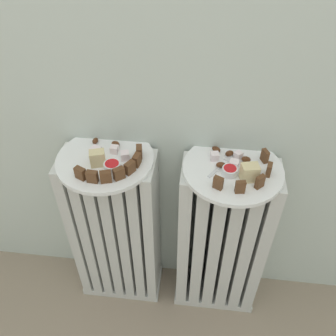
# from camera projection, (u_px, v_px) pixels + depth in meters

# --- Properties ---
(radiator_left) EXTENTS (0.29, 0.14, 0.64)m
(radiator_left) POSITION_uv_depth(u_px,v_px,m) (117.00, 233.00, 1.23)
(radiator_left) COLOR silver
(radiator_left) RESTS_ON ground_plane
(radiator_right) EXTENTS (0.29, 0.14, 0.64)m
(radiator_right) POSITION_uv_depth(u_px,v_px,m) (221.00, 243.00, 1.20)
(radiator_right) COLOR silver
(radiator_right) RESTS_ON ground_plane
(plate_left) EXTENTS (0.27, 0.27, 0.01)m
(plate_left) POSITION_uv_depth(u_px,v_px,m) (105.00, 159.00, 1.01)
(plate_left) COLOR white
(plate_left) RESTS_ON radiator_left
(plate_right) EXTENTS (0.27, 0.27, 0.01)m
(plate_right) POSITION_uv_depth(u_px,v_px,m) (233.00, 169.00, 0.98)
(plate_right) COLOR white
(plate_right) RESTS_ON radiator_right
(dark_cake_slice_left_0) EXTENTS (0.03, 0.03, 0.03)m
(dark_cake_slice_left_0) POSITION_uv_depth(u_px,v_px,m) (80.00, 173.00, 0.93)
(dark_cake_slice_left_0) COLOR #56351E
(dark_cake_slice_left_0) RESTS_ON plate_left
(dark_cake_slice_left_1) EXTENTS (0.03, 0.02, 0.03)m
(dark_cake_slice_left_1) POSITION_uv_depth(u_px,v_px,m) (92.00, 177.00, 0.92)
(dark_cake_slice_left_1) COLOR #56351E
(dark_cake_slice_left_1) RESTS_ON plate_left
(dark_cake_slice_left_2) EXTENTS (0.03, 0.02, 0.03)m
(dark_cake_slice_left_2) POSITION_uv_depth(u_px,v_px,m) (106.00, 177.00, 0.92)
(dark_cake_slice_left_2) COLOR #56351E
(dark_cake_slice_left_2) RESTS_ON plate_left
(dark_cake_slice_left_3) EXTENTS (0.03, 0.03, 0.03)m
(dark_cake_slice_left_3) POSITION_uv_depth(u_px,v_px,m) (119.00, 174.00, 0.93)
(dark_cake_slice_left_3) COLOR #56351E
(dark_cake_slice_left_3) RESTS_ON plate_left
(dark_cake_slice_left_4) EXTENTS (0.03, 0.03, 0.03)m
(dark_cake_slice_left_4) POSITION_uv_depth(u_px,v_px,m) (130.00, 168.00, 0.95)
(dark_cake_slice_left_4) COLOR #56351E
(dark_cake_slice_left_4) RESTS_ON plate_left
(dark_cake_slice_left_5) EXTENTS (0.02, 0.03, 0.03)m
(dark_cake_slice_left_5) POSITION_uv_depth(u_px,v_px,m) (137.00, 160.00, 0.97)
(dark_cake_slice_left_5) COLOR #56351E
(dark_cake_slice_left_5) RESTS_ON plate_left
(dark_cake_slice_left_6) EXTENTS (0.02, 0.03, 0.03)m
(dark_cake_slice_left_6) POSITION_uv_depth(u_px,v_px,m) (139.00, 152.00, 0.99)
(dark_cake_slice_left_6) COLOR #56351E
(dark_cake_slice_left_6) RESTS_ON plate_left
(marble_cake_slice_left_0) EXTENTS (0.05, 0.04, 0.04)m
(marble_cake_slice_left_0) POSITION_uv_depth(u_px,v_px,m) (98.00, 158.00, 0.97)
(marble_cake_slice_left_0) COLOR beige
(marble_cake_slice_left_0) RESTS_ON plate_left
(turkish_delight_left_0) EXTENTS (0.03, 0.03, 0.02)m
(turkish_delight_left_0) POSITION_uv_depth(u_px,v_px,m) (125.00, 156.00, 0.99)
(turkish_delight_left_0) COLOR white
(turkish_delight_left_0) RESTS_ON plate_left
(turkish_delight_left_1) EXTENTS (0.03, 0.03, 0.03)m
(turkish_delight_left_1) POSITION_uv_depth(u_px,v_px,m) (96.00, 151.00, 1.00)
(turkish_delight_left_1) COLOR white
(turkish_delight_left_1) RESTS_ON plate_left
(turkish_delight_left_2) EXTENTS (0.02, 0.02, 0.02)m
(turkish_delight_left_2) POSITION_uv_depth(u_px,v_px,m) (114.00, 149.00, 1.01)
(turkish_delight_left_2) COLOR white
(turkish_delight_left_2) RESTS_ON plate_left
(medjool_date_left_0) EXTENTS (0.02, 0.03, 0.02)m
(medjool_date_left_0) POSITION_uv_depth(u_px,v_px,m) (95.00, 141.00, 1.04)
(medjool_date_left_0) COLOR #4C2814
(medjool_date_left_0) RESTS_ON plate_left
(medjool_date_left_1) EXTENTS (0.03, 0.03, 0.02)m
(medjool_date_left_1) POSITION_uv_depth(u_px,v_px,m) (116.00, 144.00, 1.03)
(medjool_date_left_1) COLOR #4C2814
(medjool_date_left_1) RESTS_ON plate_left
(jam_bowl_left) EXTENTS (0.04, 0.04, 0.02)m
(jam_bowl_left) POSITION_uv_depth(u_px,v_px,m) (112.00, 166.00, 0.96)
(jam_bowl_left) COLOR white
(jam_bowl_left) RESTS_ON plate_left
(dark_cake_slice_right_0) EXTENTS (0.03, 0.02, 0.04)m
(dark_cake_slice_right_0) POSITION_uv_depth(u_px,v_px,m) (218.00, 183.00, 0.90)
(dark_cake_slice_right_0) COLOR #56351E
(dark_cake_slice_right_0) RESTS_ON plate_right
(dark_cake_slice_right_1) EXTENTS (0.03, 0.02, 0.04)m
(dark_cake_slice_right_1) POSITION_uv_depth(u_px,v_px,m) (240.00, 187.00, 0.89)
(dark_cake_slice_right_1) COLOR #56351E
(dark_cake_slice_right_1) RESTS_ON plate_right
(dark_cake_slice_right_2) EXTENTS (0.03, 0.03, 0.04)m
(dark_cake_slice_right_2) POSITION_uv_depth(u_px,v_px,m) (260.00, 182.00, 0.90)
(dark_cake_slice_right_2) COLOR #56351E
(dark_cake_slice_right_2) RESTS_ON plate_right
(dark_cake_slice_right_3) EXTENTS (0.02, 0.03, 0.04)m
(dark_cake_slice_right_3) POSITION_uv_depth(u_px,v_px,m) (269.00, 170.00, 0.94)
(dark_cake_slice_right_3) COLOR #56351E
(dark_cake_slice_right_3) RESTS_ON plate_right
(dark_cake_slice_right_4) EXTENTS (0.02, 0.03, 0.04)m
(dark_cake_slice_right_4) POSITION_uv_depth(u_px,v_px,m) (265.00, 156.00, 0.98)
(dark_cake_slice_right_4) COLOR #56351E
(dark_cake_slice_right_4) RESTS_ON plate_right
(marble_cake_slice_right_0) EXTENTS (0.05, 0.04, 0.05)m
(marble_cake_slice_right_0) POSITION_uv_depth(u_px,v_px,m) (250.00, 173.00, 0.92)
(marble_cake_slice_right_0) COLOR beige
(marble_cake_slice_right_0) RESTS_ON plate_right
(turkish_delight_right_0) EXTENTS (0.03, 0.03, 0.02)m
(turkish_delight_right_0) POSITION_uv_depth(u_px,v_px,m) (238.00, 155.00, 1.00)
(turkish_delight_right_0) COLOR white
(turkish_delight_right_0) RESTS_ON plate_right
(turkish_delight_right_1) EXTENTS (0.03, 0.03, 0.02)m
(turkish_delight_right_1) POSITION_uv_depth(u_px,v_px,m) (215.00, 156.00, 0.99)
(turkish_delight_right_1) COLOR white
(turkish_delight_right_1) RESTS_ON plate_right
(turkish_delight_right_2) EXTENTS (0.03, 0.03, 0.02)m
(turkish_delight_right_2) POSITION_uv_depth(u_px,v_px,m) (234.00, 165.00, 0.96)
(turkish_delight_right_2) COLOR white
(turkish_delight_right_2) RESTS_ON plate_right
(medjool_date_right_0) EXTENTS (0.03, 0.03, 0.01)m
(medjool_date_right_0) POSITION_uv_depth(u_px,v_px,m) (216.00, 149.00, 1.02)
(medjool_date_right_0) COLOR #4C2814
(medjool_date_right_0) RESTS_ON plate_right
(medjool_date_right_1) EXTENTS (0.03, 0.02, 0.02)m
(medjool_date_right_1) POSITION_uv_depth(u_px,v_px,m) (229.00, 153.00, 1.00)
(medjool_date_right_1) COLOR #4C2814
(medjool_date_right_1) RESTS_ON plate_right
(medjool_date_right_2) EXTENTS (0.03, 0.02, 0.02)m
(medjool_date_right_2) POSITION_uv_depth(u_px,v_px,m) (246.00, 159.00, 0.98)
(medjool_date_right_2) COLOR #4C2814
(medjool_date_right_2) RESTS_ON plate_right
(medjool_date_right_3) EXTENTS (0.03, 0.02, 0.02)m
(medjool_date_right_3) POSITION_uv_depth(u_px,v_px,m) (221.00, 165.00, 0.97)
(medjool_date_right_3) COLOR #4C2814
(medjool_date_right_3) RESTS_ON plate_right
(jam_bowl_right) EXTENTS (0.04, 0.04, 0.02)m
(jam_bowl_right) POSITION_uv_depth(u_px,v_px,m) (230.00, 171.00, 0.94)
(jam_bowl_right) COLOR white
(jam_bowl_right) RESTS_ON plate_right
(fork) EXTENTS (0.07, 0.10, 0.00)m
(fork) POSITION_uv_depth(u_px,v_px,m) (222.00, 165.00, 0.98)
(fork) COLOR silver
(fork) RESTS_ON plate_right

